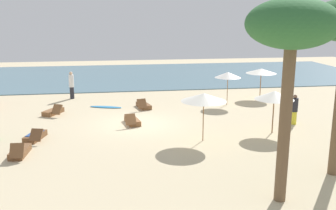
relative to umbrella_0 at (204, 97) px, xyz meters
name	(u,v)px	position (x,y,z in m)	size (l,w,h in m)	color
ground_plane	(136,124)	(-2.99, 3.40, -2.15)	(60.00, 60.00, 0.00)	beige
ocean_water	(125,76)	(-2.99, 20.40, -2.12)	(48.00, 16.00, 0.06)	slate
umbrella_0	(204,97)	(0.00, 0.00, 0.00)	(2.17, 2.17, 2.34)	brown
umbrella_2	(274,95)	(3.82, 0.71, -0.17)	(1.99, 1.99, 2.20)	brown
umbrella_3	(261,71)	(6.37, 8.83, -0.18)	(2.17, 2.17, 2.14)	brown
umbrella_4	(228,75)	(3.37, 7.11, -0.12)	(1.73, 1.73, 2.21)	olive
lounger_0	(20,152)	(-8.30, -0.77, -1.97)	(0.71, 1.68, 0.74)	brown
lounger_1	(144,105)	(-2.27, 6.99, -1.97)	(0.97, 1.75, 0.73)	brown
lounger_2	(54,112)	(-7.82, 6.21, -1.98)	(1.28, 1.75, 0.71)	brown
lounger_3	(132,121)	(-3.20, 3.40, -1.98)	(0.90, 1.75, 0.72)	brown
lounger_4	(35,136)	(-8.03, 1.35, -1.97)	(1.01, 1.79, 0.68)	brown
person_2	(294,109)	(5.64, 2.05, -1.31)	(0.44, 0.44, 1.67)	yellow
person_3	(72,85)	(-7.11, 10.59, -1.14)	(0.49, 0.49, 1.96)	#26262D
palm_2	(292,30)	(1.08, -6.28, 3.36)	(2.79, 2.79, 6.46)	brown
surfboard	(106,107)	(-4.70, 7.50, -2.11)	(2.19, 1.14, 0.07)	#338CCC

